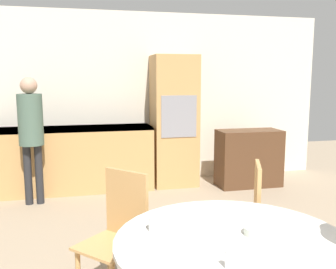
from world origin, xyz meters
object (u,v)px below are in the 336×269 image
(chair_far_left, at_px, (119,230))
(cup, at_px, (155,224))
(sideboard, at_px, (249,158))
(bowl_near, at_px, (258,231))
(chair_far_right, at_px, (245,215))
(person_standing, at_px, (31,126))
(oven_unit, at_px, (174,121))

(chair_far_left, xyz_separation_m, cup, (0.17, -0.53, 0.24))
(sideboard, xyz_separation_m, cup, (-2.02, -3.04, 0.35))
(sideboard, height_order, bowl_near, sideboard)
(chair_far_right, bearing_deg, cup, -31.38)
(sideboard, bearing_deg, person_standing, -177.07)
(oven_unit, bearing_deg, sideboard, -17.73)
(chair_far_left, height_order, cup, chair_far_left)
(chair_far_left, relative_size, bowl_near, 5.98)
(oven_unit, relative_size, sideboard, 2.07)
(sideboard, relative_size, chair_far_right, 0.99)
(bowl_near, bearing_deg, cup, 161.94)
(chair_far_right, xyz_separation_m, person_standing, (-1.88, 2.28, 0.49))
(oven_unit, relative_size, chair_far_left, 2.04)
(chair_far_left, relative_size, cup, 11.03)
(sideboard, xyz_separation_m, bowl_near, (-1.46, -3.22, 0.33))
(person_standing, relative_size, cup, 18.87)
(chair_far_left, relative_size, person_standing, 0.58)
(oven_unit, bearing_deg, chair_far_left, -111.37)
(oven_unit, height_order, chair_far_left, oven_unit)
(person_standing, bearing_deg, bowl_near, -62.62)
(oven_unit, bearing_deg, chair_far_right, -92.11)
(sideboard, bearing_deg, chair_far_right, -115.76)
(chair_far_right, distance_m, cup, 1.07)
(oven_unit, xyz_separation_m, bowl_near, (-0.39, -3.57, -0.22))
(sideboard, height_order, chair_far_left, chair_far_left)
(person_standing, xyz_separation_m, cup, (1.03, -2.89, -0.24))
(cup, bearing_deg, chair_far_right, 35.53)
(chair_far_left, bearing_deg, oven_unit, 115.58)
(chair_far_left, xyz_separation_m, bowl_near, (0.73, -0.71, 0.22))
(oven_unit, relative_size, cup, 22.56)
(person_standing, bearing_deg, sideboard, 2.93)
(chair_far_right, xyz_separation_m, cup, (-0.85, -0.61, 0.24))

